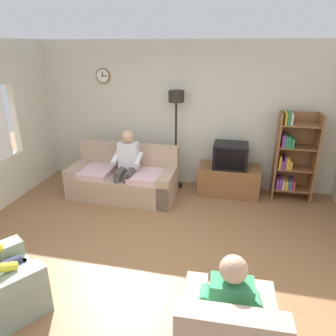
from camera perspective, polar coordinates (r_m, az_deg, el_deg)
The scene contains 9 objects.
ground_plane at distance 4.26m, azimuth -3.64°, elevation -16.40°, with size 12.00×12.00×0.00m, color #8C603D.
back_wall_assembly at distance 6.09m, azimuth 3.04°, elevation 9.52°, with size 6.20×0.17×2.70m.
couch at distance 5.81m, azimuth -7.99°, elevation -2.01°, with size 1.91×0.89×0.90m.
tv_stand at distance 5.95m, azimuth 10.88°, elevation -2.13°, with size 1.10×0.56×0.53m.
tv at distance 5.75m, azimuth 11.21°, elevation 2.22°, with size 0.60×0.49×0.44m.
bookshelf at distance 5.92m, azimuth 21.49°, elevation 1.86°, with size 0.68×0.36×1.58m.
floor_lamp at distance 5.79m, azimuth 1.48°, elevation 9.92°, with size 0.28×0.28×1.85m.
person_on_couch at distance 5.54m, azimuth -7.47°, elevation 1.10°, with size 0.51×0.54×1.24m.
person_in_right_armchair at distance 2.91m, azimuth 11.10°, elevation -22.66°, with size 0.52×0.55×1.12m.
Camera 1 is at (0.98, -3.21, 2.61)m, focal length 33.69 mm.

